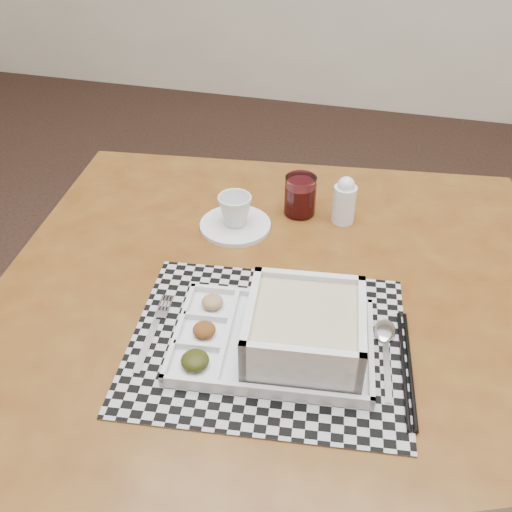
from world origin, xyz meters
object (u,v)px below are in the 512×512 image
Objects in this scene: cup at (235,210)px; juice_glass at (300,197)px; dining_table at (272,331)px; creamer_bottle at (344,201)px; serving_tray at (294,334)px.

cup is 0.81× the size of juice_glass.
dining_table is at bearing -57.39° from cup.
cup is at bearing -158.75° from creamer_bottle.
cup is at bearing -143.01° from juice_glass.
creamer_bottle is at bearing 73.54° from dining_table.
cup is (-0.19, 0.32, 0.00)m from serving_tray.
juice_glass is 0.83× the size of creamer_bottle.
cup is 0.15m from juice_glass.
serving_tray reaches higher than juice_glass.
dining_table is 16.18× the size of cup.
serving_tray reaches higher than cup.
serving_tray is (0.06, -0.11, 0.12)m from dining_table.
creamer_bottle reaches higher than dining_table.
creamer_bottle reaches higher than cup.
juice_glass reaches higher than dining_table.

